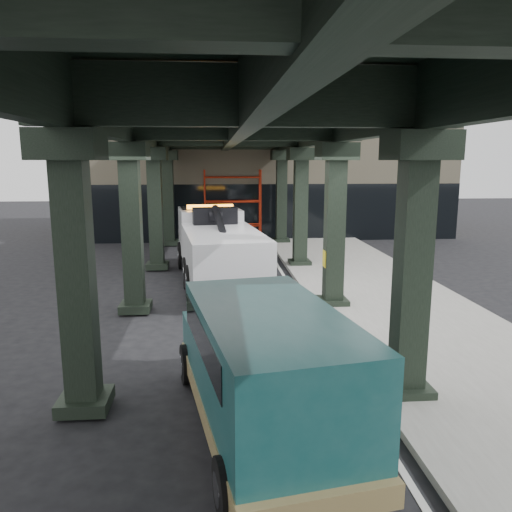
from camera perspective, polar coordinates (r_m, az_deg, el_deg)
name	(u,v)px	position (r m, az deg, el deg)	size (l,w,h in m)	color
ground	(254,332)	(13.46, -0.25, -8.64)	(90.00, 90.00, 0.00)	black
sidewalk	(392,304)	(16.26, 15.25, -5.29)	(5.00, 40.00, 0.15)	gray
lane_stripe	(303,308)	(15.56, 5.45, -5.95)	(0.12, 38.00, 0.01)	silver
viaduct	(234,126)	(14.69, -2.52, 14.64)	(7.40, 32.00, 6.40)	black
building	(260,168)	(32.79, 0.47, 10.02)	(22.00, 10.00, 8.00)	#C6B793
scaffolding	(233,205)	(27.41, -2.69, 5.88)	(3.08, 0.88, 4.00)	red
tow_truck	(217,244)	(18.76, -4.54, 1.34)	(3.44, 8.96, 2.87)	black
towed_van	(264,366)	(8.30, 0.87, -12.50)	(3.01, 5.80, 2.24)	#134546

